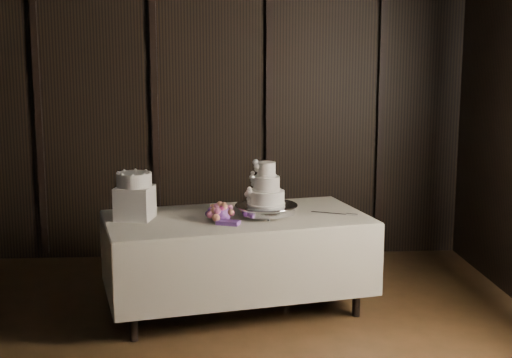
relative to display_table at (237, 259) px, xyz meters
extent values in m
cube|color=black|center=(-0.72, 1.60, 1.08)|extent=(6.04, 0.04, 3.04)
cube|color=beige|center=(0.00, 0.00, 0.34)|extent=(2.15, 1.43, 0.01)
cube|color=white|center=(0.00, 0.00, -0.06)|extent=(1.98, 1.28, 0.71)
cylinder|color=silver|center=(0.23, -0.01, 0.39)|extent=(0.50, 0.50, 0.09)
cylinder|color=white|center=(0.23, -0.01, 0.49)|extent=(0.28, 0.28, 0.11)
cylinder|color=white|center=(0.23, -0.01, 0.60)|extent=(0.20, 0.20, 0.11)
cylinder|color=white|center=(0.23, -0.01, 0.71)|extent=(0.14, 0.14, 0.11)
cube|color=white|center=(-0.77, -0.04, 0.47)|extent=(0.31, 0.31, 0.25)
cylinder|color=white|center=(-0.77, -0.04, 0.65)|extent=(0.28, 0.28, 0.11)
cube|color=silver|center=(0.72, 0.03, 0.35)|extent=(0.35, 0.18, 0.01)
camera|label=1|loc=(-0.21, -5.34, 1.59)|focal=50.00mm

